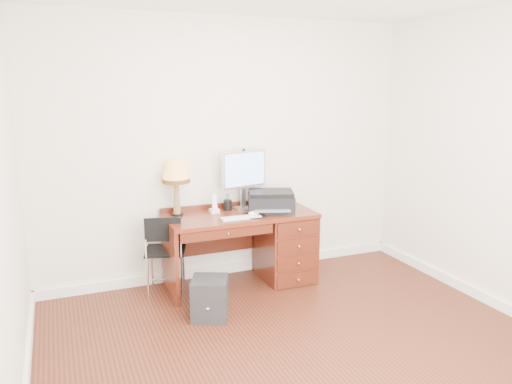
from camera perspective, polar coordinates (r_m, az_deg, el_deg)
name	(u,v)px	position (r m, az deg, el deg)	size (l,w,h in m)	color
ground	(303,348)	(4.12, 5.35, -17.36)	(4.00, 4.00, 0.00)	#3A170D
room_shell	(270,309)	(4.60, 1.65, -13.26)	(4.00, 4.00, 4.00)	silver
desk	(269,242)	(5.24, 1.50, -5.70)	(1.50, 0.67, 0.75)	maroon
monitor	(245,172)	(5.17, -1.31, 2.25)	(0.52, 0.23, 0.60)	silver
keyboard	(241,218)	(4.86, -1.72, -2.94)	(0.39, 0.11, 0.02)	white
mouse_pad	(254,215)	(4.94, -0.28, -2.59)	(0.24, 0.24, 0.05)	black
printer	(271,201)	(5.13, 1.73, -1.03)	(0.56, 0.49, 0.21)	black
leg_lamp	(176,175)	(4.93, -9.14, 1.98)	(0.27, 0.27, 0.56)	black
phone	(214,207)	(5.07, -4.78, -1.76)	(0.09, 0.09, 0.19)	white
pen_cup	(228,205)	(5.16, -3.26, -1.50)	(0.09, 0.09, 0.11)	black
chair	(167,246)	(4.94, -10.18, -6.12)	(0.47, 0.48, 0.81)	black
equipment_box	(210,298)	(4.52, -5.29, -11.98)	(0.31, 0.31, 0.36)	black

